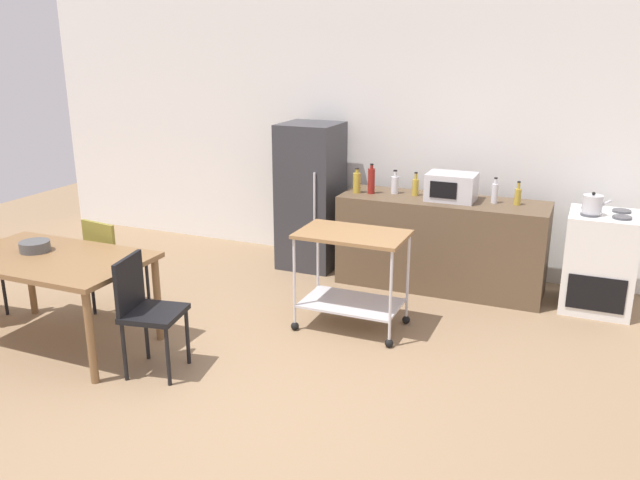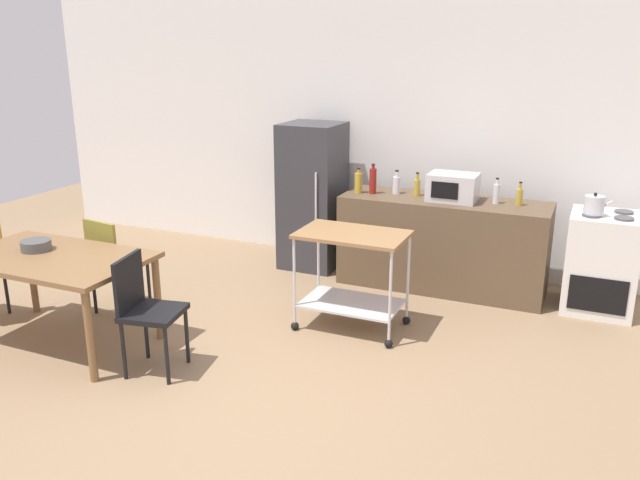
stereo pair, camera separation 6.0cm
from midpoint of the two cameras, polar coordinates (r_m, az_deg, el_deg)
ground_plane at (r=4.79m, az=-7.76°, el=-12.85°), size 12.00×12.00×0.00m
back_wall at (r=7.13m, az=5.35°, el=9.57°), size 8.40×0.12×2.90m
kitchen_counter at (r=6.54m, az=10.91°, el=-0.34°), size 2.00×0.64×0.90m
dining_table at (r=5.57m, az=-22.03°, el=-2.06°), size 1.50×0.90×0.75m
chair_black at (r=4.95m, az=-14.73°, el=-5.58°), size 0.47×0.47×0.89m
chair_olive at (r=6.05m, az=-17.37°, el=-1.60°), size 0.46×0.46×0.89m
stove_oven at (r=6.43m, az=23.62°, el=-1.83°), size 0.60×0.61×0.92m
refrigerator at (r=6.99m, az=-0.40°, el=3.86°), size 0.60×0.63×1.55m
kitchen_cart at (r=5.49m, az=3.14°, el=-2.14°), size 0.91×0.57×0.85m
bottle_soy_sauce at (r=6.58m, az=3.63°, el=5.05°), size 0.08×0.08×0.25m
bottle_olive_oil at (r=6.55m, az=4.91°, el=5.20°), size 0.07×0.07×0.30m
bottle_hot_sauce at (r=6.58m, az=6.96°, el=4.85°), size 0.08×0.08×0.24m
bottle_wine at (r=6.52m, az=8.74°, el=4.62°), size 0.06×0.06×0.23m
microwave at (r=6.38m, az=11.80°, el=4.55°), size 0.46×0.35×0.26m
bottle_soda at (r=6.35m, az=15.42°, el=3.97°), size 0.06×0.06×0.25m
bottle_sparkling_water at (r=6.35m, az=17.30°, el=3.66°), size 0.06×0.06×0.22m
fruit_bowl at (r=5.73m, az=-23.29°, el=-0.43°), size 0.24×0.24×0.08m
kettle at (r=6.18m, az=23.12°, el=2.85°), size 0.24×0.17×0.19m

